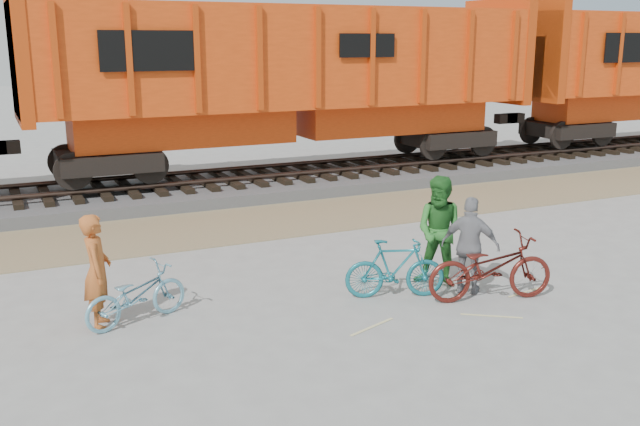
{
  "coord_description": "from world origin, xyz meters",
  "views": [
    {
      "loc": [
        -5.72,
        -9.05,
        3.99
      ],
      "look_at": [
        -0.74,
        1.5,
        1.14
      ],
      "focal_mm": 40.0,
      "sensor_mm": 36.0,
      "label": 1
    }
  ],
  "objects_px": {
    "person_solo": "(97,271)",
    "person_man": "(442,231)",
    "bicycle_blue": "(136,295)",
    "bicycle_teal": "(395,269)",
    "person_woman": "(470,246)",
    "bicycle_maroon": "(490,268)",
    "hopper_car_center": "(293,77)"
  },
  "relations": [
    {
      "from": "hopper_car_center",
      "to": "bicycle_teal",
      "type": "height_order",
      "value": "hopper_car_center"
    },
    {
      "from": "bicycle_maroon",
      "to": "person_solo",
      "type": "bearing_deg",
      "value": 89.59
    },
    {
      "from": "hopper_car_center",
      "to": "bicycle_teal",
      "type": "xyz_separation_m",
      "value": [
        -2.09,
        -8.89,
        -2.53
      ]
    },
    {
      "from": "bicycle_blue",
      "to": "person_woman",
      "type": "height_order",
      "value": "person_woman"
    },
    {
      "from": "person_man",
      "to": "person_woman",
      "type": "relative_size",
      "value": 1.16
    },
    {
      "from": "hopper_car_center",
      "to": "person_woman",
      "type": "xyz_separation_m",
      "value": [
        -0.9,
        -9.22,
        -2.21
      ]
    },
    {
      "from": "bicycle_maroon",
      "to": "person_woman",
      "type": "relative_size",
      "value": 1.27
    },
    {
      "from": "person_solo",
      "to": "person_woman",
      "type": "relative_size",
      "value": 1.04
    },
    {
      "from": "bicycle_blue",
      "to": "person_solo",
      "type": "bearing_deg",
      "value": 59.45
    },
    {
      "from": "hopper_car_center",
      "to": "person_woman",
      "type": "relative_size",
      "value": 8.83
    },
    {
      "from": "bicycle_maroon",
      "to": "person_man",
      "type": "bearing_deg",
      "value": 31.48
    },
    {
      "from": "bicycle_blue",
      "to": "bicycle_maroon",
      "type": "xyz_separation_m",
      "value": [
        5.19,
        -1.43,
        0.11
      ]
    },
    {
      "from": "hopper_car_center",
      "to": "bicycle_blue",
      "type": "distance_m",
      "value": 10.48
    },
    {
      "from": "person_solo",
      "to": "person_man",
      "type": "relative_size",
      "value": 0.89
    },
    {
      "from": "bicycle_blue",
      "to": "person_woman",
      "type": "bearing_deg",
      "value": -120.65
    },
    {
      "from": "bicycle_blue",
      "to": "bicycle_teal",
      "type": "distance_m",
      "value": 3.97
    },
    {
      "from": "bicycle_maroon",
      "to": "person_woman",
      "type": "bearing_deg",
      "value": 28.66
    },
    {
      "from": "person_solo",
      "to": "bicycle_maroon",
      "type": "bearing_deg",
      "value": -94.75
    },
    {
      "from": "bicycle_blue",
      "to": "bicycle_teal",
      "type": "xyz_separation_m",
      "value": [
        3.9,
        -0.69,
        0.06
      ]
    },
    {
      "from": "bicycle_teal",
      "to": "person_man",
      "type": "relative_size",
      "value": 0.86
    },
    {
      "from": "bicycle_blue",
      "to": "person_solo",
      "type": "relative_size",
      "value": 0.97
    },
    {
      "from": "hopper_car_center",
      "to": "person_solo",
      "type": "bearing_deg",
      "value": -128.73
    },
    {
      "from": "bicycle_blue",
      "to": "person_man",
      "type": "bearing_deg",
      "value": -114.97
    },
    {
      "from": "person_man",
      "to": "person_solo",
      "type": "bearing_deg",
      "value": -140.18
    },
    {
      "from": "hopper_car_center",
      "to": "person_solo",
      "type": "height_order",
      "value": "hopper_car_center"
    },
    {
      "from": "bicycle_teal",
      "to": "bicycle_blue",
      "type": "bearing_deg",
      "value": 100.17
    },
    {
      "from": "person_solo",
      "to": "person_woman",
      "type": "height_order",
      "value": "person_solo"
    },
    {
      "from": "person_solo",
      "to": "person_man",
      "type": "bearing_deg",
      "value": -85.97
    },
    {
      "from": "bicycle_teal",
      "to": "person_solo",
      "type": "distance_m",
      "value": 4.49
    },
    {
      "from": "person_solo",
      "to": "person_woman",
      "type": "bearing_deg",
      "value": -91.12
    },
    {
      "from": "bicycle_teal",
      "to": "person_woman",
      "type": "distance_m",
      "value": 1.27
    },
    {
      "from": "bicycle_blue",
      "to": "person_man",
      "type": "distance_m",
      "value": 4.95
    }
  ]
}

